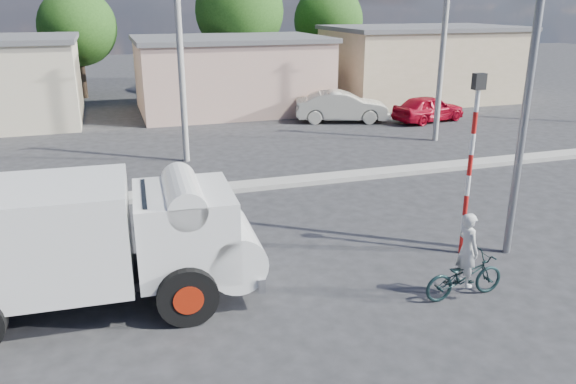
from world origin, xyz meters
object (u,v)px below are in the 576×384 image
object	(u,v)px
streetlight	(528,45)
truck	(94,240)
car_red	(429,108)
traffic_pole	(472,151)
bicycle	(464,276)
car_cream	(342,107)
cyclist	(466,263)

from	to	relation	value
streetlight	truck	bearing A→B (deg)	177.78
car_red	streetlight	xyz separation A→B (m)	(-6.75, -14.53, 4.29)
traffic_pole	streetlight	distance (m)	2.56
traffic_pole	truck	bearing A→B (deg)	179.57
truck	bicycle	distance (m)	7.51
car_red	traffic_pole	bearing A→B (deg)	137.71
bicycle	car_red	bearing A→B (deg)	-30.23
traffic_pole	car_cream	bearing A→B (deg)	77.51
bicycle	car_red	distance (m)	18.40
car_red	bicycle	bearing A→B (deg)	137.10
car_cream	traffic_pole	distance (m)	16.06
truck	car_cream	xyz separation A→B (m)	(11.87, 15.51, -0.69)
traffic_pole	bicycle	bearing A→B (deg)	-123.39
cyclist	streetlight	size ratio (longest dim) A/B	0.17
truck	traffic_pole	world-z (taller)	traffic_pole
cyclist	streetlight	world-z (taller)	streetlight
traffic_pole	streetlight	world-z (taller)	streetlight
car_red	traffic_pole	size ratio (longest dim) A/B	0.91
cyclist	traffic_pole	size ratio (longest dim) A/B	0.36
cyclist	car_red	size ratio (longest dim) A/B	0.40
cyclist	car_cream	distance (m)	18.06
car_red	streetlight	bearing A→B (deg)	141.17
truck	cyclist	xyz separation A→B (m)	(7.19, -1.93, -0.68)
truck	car_red	size ratio (longest dim) A/B	1.64
traffic_pole	car_red	bearing A→B (deg)	61.62
bicycle	traffic_pole	xyz separation A→B (m)	(1.23, 1.87, 2.12)
traffic_pole	streetlight	bearing A→B (deg)	-17.73
car_cream	car_red	xyz separation A→B (m)	(4.24, -1.35, -0.09)
truck	car_red	distance (m)	21.46
cyclist	car_cream	size ratio (longest dim) A/B	0.34
bicycle	traffic_pole	distance (m)	3.08
bicycle	car_red	size ratio (longest dim) A/B	0.46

